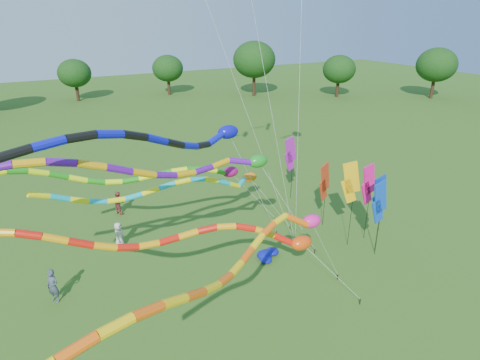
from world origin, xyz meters
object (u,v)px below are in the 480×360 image
person_a (119,235)px  tube_kite_orange (249,254)px  person_c (118,203)px  person_b (53,286)px  blue_nylon_heap (266,256)px  tube_kite_red (203,239)px

person_a → tube_kite_orange: bearing=-134.6°
person_c → person_b: bearing=121.7°
person_c → blue_nylon_heap: bearing=-175.1°
tube_kite_orange → person_a: size_ratio=8.41×
person_a → person_c: size_ratio=1.00×
tube_kite_orange → person_a: (-2.09, 11.57, -4.76)m
tube_kite_orange → person_b: size_ratio=7.71×
tube_kite_red → person_b: bearing=155.6°
person_b → tube_kite_orange: bearing=-4.9°
person_b → person_c: (4.63, 7.73, -0.07)m
person_c → person_a: bearing=140.9°
person_c → tube_kite_red: bearing=157.3°
person_b → person_a: bearing=91.9°
tube_kite_red → blue_nylon_heap: bearing=48.8°
blue_nylon_heap → person_a: person_a is taller
tube_kite_red → tube_kite_orange: (0.18, -3.37, 1.19)m
tube_kite_red → person_c: (-1.01, 12.53, -3.57)m
person_b → person_c: person_b is taller
tube_kite_red → tube_kite_orange: 3.58m
tube_kite_orange → blue_nylon_heap: bearing=29.2°
tube_kite_red → blue_nylon_heap: (4.90, 3.15, -4.14)m
blue_nylon_heap → person_b: (-10.54, 1.65, 0.64)m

